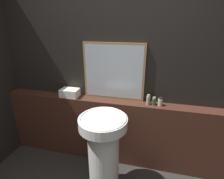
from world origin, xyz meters
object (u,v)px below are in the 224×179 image
conditioner_bottle (154,101)px  pedestal_sink (104,149)px  towel_stack (70,93)px  lotion_bottle (160,102)px  shampoo_bottle (148,100)px  mirror (114,72)px

conditioner_bottle → pedestal_sink: bearing=-135.8°
towel_stack → lotion_bottle: towel_stack is taller
towel_stack → shampoo_bottle: (1.02, -0.00, 0.01)m
mirror → lotion_bottle: bearing=-7.2°
mirror → shampoo_bottle: 0.54m
pedestal_sink → shampoo_bottle: (0.42, 0.48, 0.43)m
shampoo_bottle → conditioner_bottle: size_ratio=1.23×
shampoo_bottle → conditioner_bottle: shampoo_bottle is taller
pedestal_sink → conditioner_bottle: 0.80m
pedestal_sink → shampoo_bottle: bearing=48.4°
pedestal_sink → shampoo_bottle: size_ratio=7.43×
towel_stack → conditioner_bottle: size_ratio=2.35×
pedestal_sink → mirror: mirror is taller
shampoo_bottle → lotion_bottle: shampoo_bottle is taller
towel_stack → shampoo_bottle: size_ratio=1.91×
mirror → conditioner_bottle: bearing=-8.2°
towel_stack → conditioner_bottle: (1.09, 0.00, -0.00)m
towel_stack → conditioner_bottle: 1.09m
conditioner_bottle → lotion_bottle: bearing=-0.0°
pedestal_sink → mirror: size_ratio=1.21×
mirror → towel_stack: mirror is taller
conditioner_bottle → mirror: bearing=171.8°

